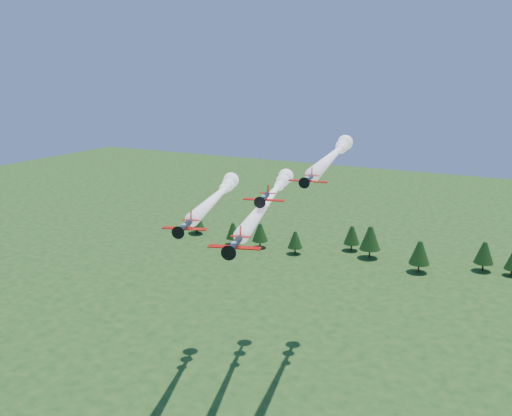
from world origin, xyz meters
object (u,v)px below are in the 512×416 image
at_px(plane_lead, 270,196).
at_px(plane_slot, 264,198).
at_px(plane_left, 219,194).
at_px(plane_right, 334,154).

distance_m(plane_lead, plane_slot, 13.94).
distance_m(plane_left, plane_right, 26.28).
bearing_deg(plane_slot, plane_right, 62.16).
xyz_separation_m(plane_lead, plane_right, (10.09, 10.52, 8.27)).
bearing_deg(plane_left, plane_lead, -4.36).
xyz_separation_m(plane_lead, plane_slot, (4.91, -12.73, 2.85)).
distance_m(plane_lead, plane_left, 11.35).
relative_size(plane_right, plane_slot, 5.96).
height_order(plane_right, plane_slot, plane_right).
bearing_deg(plane_lead, plane_left, 176.72).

